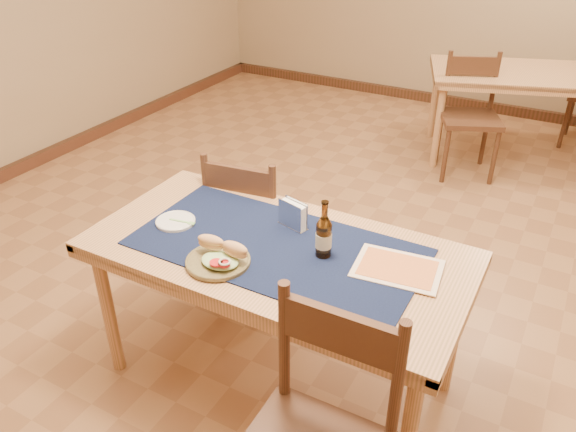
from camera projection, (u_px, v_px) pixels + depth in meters
The scene contains 13 objects.
room at pixel (360, 47), 2.61m from camera, with size 6.04×7.04×2.84m.
main_table at pixel (277, 263), 2.38m from camera, with size 1.60×0.80×0.75m.
placemat at pixel (276, 247), 2.34m from camera, with size 1.20×0.60×0.01m, color #101A3A.
baseboard at pixel (345, 280), 3.30m from camera, with size 6.00×7.00×0.10m.
back_table at pixel (533, 82), 4.58m from camera, with size 1.81×1.29×0.75m.
chair_main_far at pixel (253, 223), 3.03m from camera, with size 0.48×0.48×0.92m.
chair_back_near at pixel (470, 114), 4.43m from camera, with size 0.57×0.57×0.94m.
sandwich_plate at pixel (220, 257), 2.22m from camera, with size 0.26×0.26×0.10m.
side_plate at pixel (175, 221), 2.49m from camera, with size 0.18×0.18×0.01m.
fork at pixel (184, 222), 2.48m from camera, with size 0.12×0.03×0.00m.
beer_bottle at pixel (324, 236), 2.23m from camera, with size 0.07×0.07×0.25m.
napkin_holder at pixel (293, 215), 2.44m from camera, with size 0.15×0.09×0.13m.
menu_card at pixel (398, 268), 2.20m from camera, with size 0.36×0.28×0.01m.
Camera 1 is at (0.98, -2.48, 2.05)m, focal length 35.00 mm.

